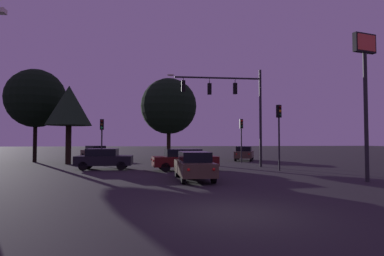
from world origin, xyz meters
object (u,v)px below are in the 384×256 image
(traffic_signal_mast_arm, at_px, (232,99))
(tree_left_far, at_px, (69,106))
(car_crossing_left, at_px, (104,159))
(traffic_light_corner_left, at_px, (102,133))
(tree_center_horizon, at_px, (169,106))
(car_nearside_lane, at_px, (194,165))
(car_crossing_right, at_px, (184,159))
(traffic_light_median, at_px, (241,132))
(traffic_light_corner_right, at_px, (279,124))
(car_far_lane, at_px, (244,153))
(tree_behind_sign, at_px, (36,98))
(car_parked_lot, at_px, (95,152))
(store_sign_illuminated, at_px, (365,74))

(traffic_signal_mast_arm, height_order, tree_left_far, traffic_signal_mast_arm)
(car_crossing_left, xyz_separation_m, tree_left_far, (-3.94, 5.63, 4.43))
(traffic_light_corner_left, bearing_deg, tree_left_far, 147.37)
(tree_center_horizon, bearing_deg, car_crossing_left, -120.67)
(car_nearside_lane, relative_size, car_crossing_right, 0.96)
(traffic_light_corner_left, bearing_deg, car_crossing_left, -78.54)
(car_crossing_left, xyz_separation_m, car_crossing_right, (5.77, -1.55, 0.00))
(traffic_light_median, height_order, tree_left_far, tree_left_far)
(traffic_light_corner_right, height_order, car_far_lane, traffic_light_corner_right)
(car_crossing_left, height_order, tree_behind_sign, tree_behind_sign)
(traffic_signal_mast_arm, distance_m, traffic_light_corner_right, 4.72)
(car_nearside_lane, distance_m, car_crossing_left, 9.00)
(car_far_lane, bearing_deg, car_parked_lot, 162.74)
(traffic_signal_mast_arm, xyz_separation_m, traffic_light_corner_right, (2.55, -3.30, -2.20))
(traffic_light_corner_left, distance_m, store_sign_illuminated, 19.76)
(car_crossing_left, height_order, store_sign_illuminated, store_sign_illuminated)
(car_crossing_right, height_order, tree_left_far, tree_left_far)
(traffic_light_corner_right, relative_size, store_sign_illuminated, 0.60)
(car_nearside_lane, bearing_deg, store_sign_illuminated, -11.72)
(car_crossing_left, height_order, car_parked_lot, same)
(car_crossing_right, bearing_deg, car_far_lane, 54.25)
(traffic_light_median, bearing_deg, tree_behind_sign, 171.16)
(traffic_light_corner_left, distance_m, tree_behind_sign, 9.59)
(traffic_light_corner_right, bearing_deg, traffic_light_corner_left, 155.29)
(car_nearside_lane, relative_size, car_parked_lot, 1.02)
(tree_left_far, bearing_deg, car_crossing_right, -36.48)
(car_crossing_left, bearing_deg, tree_left_far, 125.01)
(traffic_light_corner_left, distance_m, traffic_light_median, 12.94)
(tree_left_far, relative_size, tree_center_horizon, 0.83)
(traffic_signal_mast_arm, relative_size, car_parked_lot, 1.76)
(traffic_light_median, distance_m, car_parked_lot, 17.19)
(traffic_signal_mast_arm, relative_size, tree_center_horizon, 0.92)
(traffic_light_corner_right, distance_m, car_parked_lot, 22.54)
(car_crossing_right, relative_size, store_sign_illuminated, 0.62)
(tree_behind_sign, bearing_deg, traffic_signal_mast_arm, -24.33)
(traffic_light_corner_right, relative_size, car_parked_lot, 1.04)
(traffic_signal_mast_arm, bearing_deg, store_sign_illuminated, -64.24)
(car_far_lane, bearing_deg, traffic_light_median, -111.25)
(car_crossing_right, relative_size, tree_left_far, 0.67)
(tree_center_horizon, bearing_deg, car_parked_lot, 148.46)
(traffic_light_corner_right, relative_size, tree_behind_sign, 0.51)
(car_nearside_lane, bearing_deg, car_parked_lot, 112.97)
(car_parked_lot, height_order, store_sign_illuminated, store_sign_illuminated)
(car_crossing_left, relative_size, car_far_lane, 0.91)
(traffic_light_median, distance_m, tree_center_horizon, 7.93)
(traffic_signal_mast_arm, bearing_deg, traffic_light_median, 66.24)
(car_crossing_right, bearing_deg, traffic_signal_mast_arm, 30.33)
(car_nearside_lane, bearing_deg, tree_center_horizon, 92.05)
(car_parked_lot, relative_size, store_sign_illuminated, 0.58)
(car_nearside_lane, bearing_deg, car_far_lane, 64.61)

